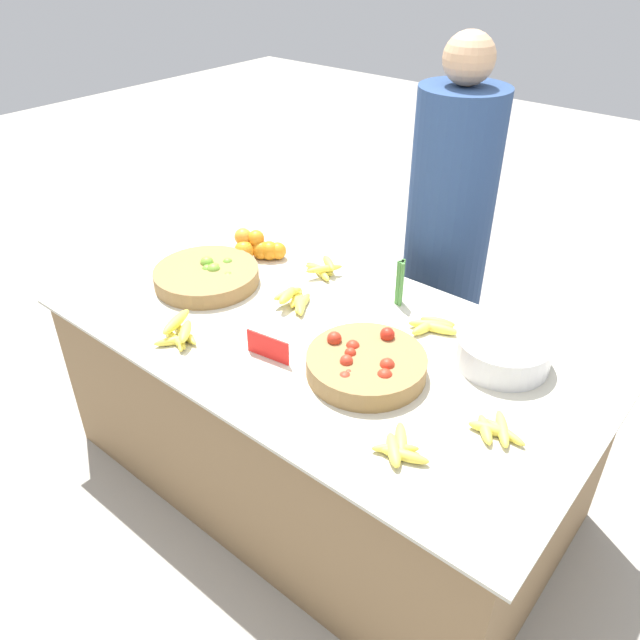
% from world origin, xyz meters
% --- Properties ---
extents(ground_plane, '(12.00, 12.00, 0.00)m').
position_xyz_m(ground_plane, '(0.00, 0.00, 0.00)').
color(ground_plane, '#A39E93').
extents(market_table, '(1.87, 1.01, 0.69)m').
position_xyz_m(market_table, '(0.00, 0.00, 0.34)').
color(market_table, olive).
rests_on(market_table, ground_plane).
extents(lime_bowl, '(0.40, 0.40, 0.09)m').
position_xyz_m(lime_bowl, '(-0.54, -0.02, 0.72)').
color(lime_bowl, olive).
rests_on(lime_bowl, market_table).
extents(tomato_basket, '(0.37, 0.37, 0.10)m').
position_xyz_m(tomato_basket, '(0.25, -0.08, 0.72)').
color(tomato_basket, olive).
rests_on(tomato_basket, market_table).
extents(orange_pile, '(0.20, 0.17, 0.12)m').
position_xyz_m(orange_pile, '(-0.54, 0.25, 0.74)').
color(orange_pile, orange).
rests_on(orange_pile, market_table).
extents(metal_bowl, '(0.29, 0.29, 0.09)m').
position_xyz_m(metal_bowl, '(0.55, 0.23, 0.73)').
color(metal_bowl, silver).
rests_on(metal_bowl, market_table).
extents(price_sign, '(0.16, 0.03, 0.08)m').
position_xyz_m(price_sign, '(-0.04, -0.22, 0.73)').
color(price_sign, red).
rests_on(price_sign, market_table).
extents(veg_bundle, '(0.03, 0.04, 0.17)m').
position_xyz_m(veg_bundle, '(0.10, 0.33, 0.77)').
color(veg_bundle, '#428438').
rests_on(veg_bundle, market_table).
extents(banana_bunch_front_right, '(0.15, 0.17, 0.06)m').
position_xyz_m(banana_bunch_front_right, '(-0.18, 0.07, 0.71)').
color(banana_bunch_front_right, '#EFDB4C').
rests_on(banana_bunch_front_right, market_table).
extents(banana_bunch_front_center, '(0.16, 0.17, 0.04)m').
position_xyz_m(banana_bunch_front_center, '(0.52, -0.30, 0.70)').
color(banana_bunch_front_center, '#EFDB4C').
rests_on(banana_bunch_front_center, market_table).
extents(banana_bunch_middle_right, '(0.16, 0.16, 0.06)m').
position_xyz_m(banana_bunch_middle_right, '(-0.25, 0.32, 0.71)').
color(banana_bunch_middle_right, '#EFDB4C').
rests_on(banana_bunch_middle_right, market_table).
extents(banana_bunch_back_center, '(0.16, 0.16, 0.03)m').
position_xyz_m(banana_bunch_back_center, '(0.68, -0.07, 0.70)').
color(banana_bunch_back_center, '#EFDB4C').
rests_on(banana_bunch_back_center, market_table).
extents(banana_bunch_middle_left, '(0.18, 0.16, 0.03)m').
position_xyz_m(banana_bunch_middle_left, '(0.29, 0.26, 0.70)').
color(banana_bunch_middle_left, '#EFDB4C').
rests_on(banana_bunch_middle_left, market_table).
extents(banana_bunch_front_left, '(0.16, 0.19, 0.06)m').
position_xyz_m(banana_bunch_front_left, '(-0.33, -0.33, 0.71)').
color(banana_bunch_front_left, '#EFDB4C').
rests_on(banana_bunch_front_left, market_table).
extents(vendor_person, '(0.35, 0.35, 1.54)m').
position_xyz_m(vendor_person, '(-0.00, 0.84, 0.70)').
color(vendor_person, navy).
rests_on(vendor_person, ground_plane).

